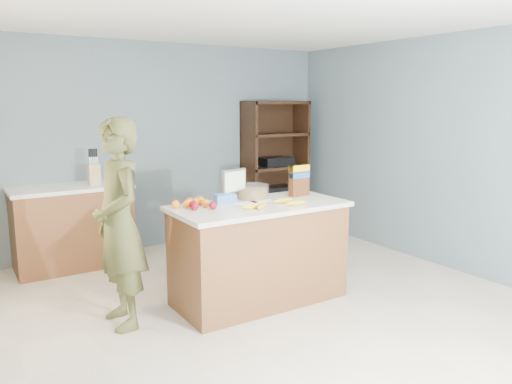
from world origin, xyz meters
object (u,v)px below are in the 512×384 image
counter_peninsula (259,256)px  person (119,224)px  tv (234,182)px  shelving_unit (273,169)px  cereal_box (299,178)px

counter_peninsula → person: person is taller
counter_peninsula → tv: bearing=105.6°
counter_peninsula → shelving_unit: bearing=52.9°
tv → counter_peninsula: bearing=-74.4°
counter_peninsula → tv: 0.71m
cereal_box → shelving_unit: bearing=62.2°
counter_peninsula → cereal_box: bearing=12.6°
tv → cereal_box: (0.62, -0.18, 0.02)m
cereal_box → tv: bearing=163.7°
shelving_unit → person: (-2.75, -1.87, -0.02)m
shelving_unit → tv: (-1.63, -1.75, 0.19)m
counter_peninsula → person: bearing=171.4°
person → tv: size_ratio=5.96×
person → cereal_box: person is taller
counter_peninsula → shelving_unit: shelving_unit is taller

